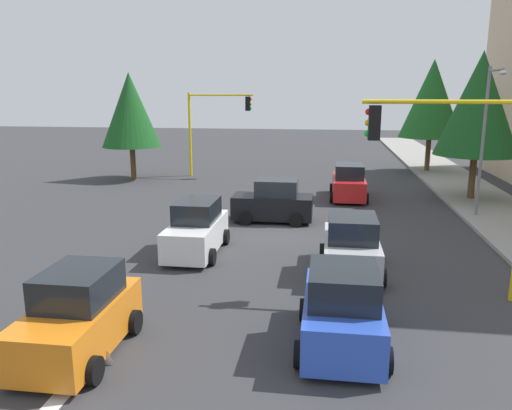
{
  "coord_description": "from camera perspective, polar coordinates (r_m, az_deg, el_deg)",
  "views": [
    {
      "loc": [
        20.43,
        2.06,
        5.9
      ],
      "look_at": [
        -0.02,
        -0.83,
        1.2
      ],
      "focal_mm": 35.15,
      "sensor_mm": 36.0,
      "label": 1
    }
  ],
  "objects": [
    {
      "name": "ground_plane",
      "position": [
        21.37,
        2.2,
        -3.22
      ],
      "size": [
        120.0,
        120.0,
        0.0
      ],
      "primitive_type": "plane",
      "color": "#353538"
    },
    {
      "name": "sidewalk_kerb",
      "position": [
        27.42,
        25.76,
        -0.74
      ],
      "size": [
        80.0,
        4.0,
        0.15
      ],
      "primitive_type": "cube",
      "color": "gray",
      "rests_on": "ground"
    },
    {
      "name": "lane_arrow_near",
      "position": [
        11.83,
        -19.55,
        -17.87
      ],
      "size": [
        2.4,
        1.1,
        1.1
      ],
      "color": "silver",
      "rests_on": "ground"
    },
    {
      "name": "traffic_signal_near_left",
      "position": [
        15.0,
        22.15,
        4.9
      ],
      "size": [
        0.36,
        4.59,
        5.77
      ],
      "color": "yellow",
      "rests_on": "ground"
    },
    {
      "name": "traffic_signal_far_right",
      "position": [
        35.35,
        -4.75,
        9.85
      ],
      "size": [
        0.36,
        4.59,
        5.81
      ],
      "color": "yellow",
      "rests_on": "ground"
    },
    {
      "name": "street_lamp_curbside",
      "position": [
        25.13,
        24.8,
        8.11
      ],
      "size": [
        2.15,
        0.28,
        7.0
      ],
      "color": "slate",
      "rests_on": "ground"
    },
    {
      "name": "tree_roadside_mid",
      "position": [
        29.53,
        24.06,
        10.46
      ],
      "size": [
        4.37,
        4.37,
        7.99
      ],
      "color": "brown",
      "rests_on": "ground"
    },
    {
      "name": "tree_opposite_side",
      "position": [
        34.99,
        -14.12,
        10.44
      ],
      "size": [
        3.91,
        3.91,
        7.14
      ],
      "color": "brown",
      "rests_on": "ground"
    },
    {
      "name": "tree_roadside_far",
      "position": [
        39.15,
        19.39,
        11.33
      ],
      "size": [
        4.47,
        4.47,
        8.18
      ],
      "color": "brown",
      "rests_on": "ground"
    },
    {
      "name": "car_red",
      "position": [
        28.49,
        10.49,
        2.49
      ],
      "size": [
        4.19,
        2.05,
        1.98
      ],
      "color": "red",
      "rests_on": "ground"
    },
    {
      "name": "car_silver",
      "position": [
        16.83,
        10.77,
        -4.71
      ],
      "size": [
        3.73,
        2.07,
        1.98
      ],
      "color": "#B2B5BA",
      "rests_on": "ground"
    },
    {
      "name": "car_black",
      "position": [
        23.1,
        2.01,
        0.3
      ],
      "size": [
        1.96,
        3.66,
        1.98
      ],
      "color": "black",
      "rests_on": "ground"
    },
    {
      "name": "car_white",
      "position": [
        18.72,
        -6.78,
        -2.78
      ],
      "size": [
        4.0,
        1.93,
        1.98
      ],
      "color": "white",
      "rests_on": "ground"
    },
    {
      "name": "car_orange",
      "position": [
        12.36,
        -19.59,
        -11.86
      ],
      "size": [
        3.61,
        2.0,
        1.98
      ],
      "color": "orange",
      "rests_on": "ground"
    },
    {
      "name": "car_blue",
      "position": [
        12.15,
        9.78,
        -11.7
      ],
      "size": [
        3.69,
        2.09,
        1.98
      ],
      "color": "blue",
      "rests_on": "ground"
    }
  ]
}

